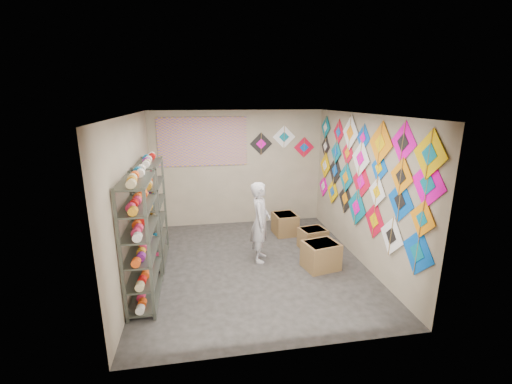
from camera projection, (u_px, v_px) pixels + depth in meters
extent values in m
plane|color=#292624|center=(253.00, 264.00, 6.29)|extent=(4.50, 4.50, 0.00)
plane|color=tan|center=(238.00, 169.00, 8.07)|extent=(4.00, 0.00, 4.00)
plane|color=tan|center=(286.00, 248.00, 3.80)|extent=(4.00, 0.00, 4.00)
plane|color=tan|center=(133.00, 200.00, 5.61)|extent=(0.00, 4.50, 4.50)
plane|color=tan|center=(361.00, 189.00, 6.26)|extent=(0.00, 4.50, 4.50)
plane|color=#6B645A|center=(253.00, 114.00, 5.58)|extent=(4.50, 4.50, 0.00)
cube|color=#4C5147|center=(141.00, 242.00, 4.94)|extent=(0.40, 1.10, 1.90)
cube|color=#4C5147|center=(152.00, 213.00, 6.18)|extent=(0.40, 1.10, 1.90)
cylinder|color=#F32C5D|center=(135.00, 250.00, 4.46)|extent=(0.12, 0.10, 0.12)
cylinder|color=#FF5113|center=(138.00, 244.00, 4.65)|extent=(0.12, 0.10, 0.12)
cylinder|color=orange|center=(140.00, 238.00, 4.83)|extent=(0.12, 0.10, 0.12)
cylinder|color=white|center=(142.00, 233.00, 5.01)|extent=(0.12, 0.10, 0.12)
cylinder|color=red|center=(144.00, 228.00, 5.19)|extent=(0.12, 0.10, 0.12)
cylinder|color=#822091|center=(145.00, 224.00, 5.37)|extent=(0.12, 0.10, 0.12)
cylinder|color=#DBC488|center=(148.00, 217.00, 5.70)|extent=(0.12, 0.10, 0.12)
cylinder|color=#116CA1|center=(150.00, 213.00, 5.88)|extent=(0.12, 0.10, 0.12)
cylinder|color=#F32C5D|center=(151.00, 210.00, 6.06)|extent=(0.12, 0.10, 0.12)
cylinder|color=#FF5113|center=(152.00, 206.00, 6.25)|extent=(0.12, 0.10, 0.12)
cylinder|color=orange|center=(154.00, 203.00, 6.43)|extent=(0.12, 0.10, 0.12)
cylinder|color=white|center=(155.00, 201.00, 6.61)|extent=(0.12, 0.10, 0.12)
cube|color=blue|center=(418.00, 252.00, 4.67)|extent=(0.02, 0.70, 0.70)
cube|color=white|center=(392.00, 236.00, 5.26)|extent=(0.03, 0.64, 0.64)
cube|color=red|center=(374.00, 220.00, 5.80)|extent=(0.01, 0.66, 0.66)
cube|color=#067490|center=(357.00, 207.00, 6.40)|extent=(0.02, 0.72, 0.72)
cube|color=black|center=(345.00, 198.00, 6.92)|extent=(0.02, 0.63, 0.63)
cube|color=#FFC500|center=(333.00, 191.00, 7.52)|extent=(0.04, 0.57, 0.57)
cube|color=#FC00BA|center=(323.00, 186.00, 8.11)|extent=(0.03, 0.52, 0.52)
cube|color=orange|center=(422.00, 219.00, 4.51)|extent=(0.03, 0.53, 0.53)
cube|color=blue|center=(400.00, 201.00, 5.02)|extent=(0.01, 0.66, 0.66)
cube|color=white|center=(377.00, 192.00, 5.63)|extent=(0.02, 0.52, 0.52)
cube|color=red|center=(361.00, 181.00, 6.21)|extent=(0.03, 0.68, 0.68)
cube|color=#067490|center=(346.00, 178.00, 6.81)|extent=(0.01, 0.61, 0.61)
cube|color=black|center=(335.00, 170.00, 7.37)|extent=(0.04, 0.67, 0.67)
cube|color=#FFC500|center=(325.00, 166.00, 7.90)|extent=(0.02, 0.60, 0.60)
cube|color=#FC00BA|center=(428.00, 184.00, 4.39)|extent=(0.02, 0.69, 0.69)
cube|color=orange|center=(401.00, 176.00, 4.94)|extent=(0.02, 0.57, 0.57)
cube|color=blue|center=(379.00, 168.00, 5.57)|extent=(0.03, 0.51, 0.51)
cube|color=white|center=(361.00, 158.00, 6.15)|extent=(0.03, 0.67, 0.67)
cube|color=red|center=(348.00, 153.00, 6.72)|extent=(0.02, 0.52, 0.52)
cube|color=#067490|center=(336.00, 152.00, 7.24)|extent=(0.03, 0.50, 0.50)
cube|color=black|center=(326.00, 146.00, 7.86)|extent=(0.03, 0.51, 0.51)
cube|color=#FFC500|center=(430.00, 154.00, 4.31)|extent=(0.03, 0.67, 0.67)
cube|color=#FC00BA|center=(403.00, 142.00, 4.88)|extent=(0.03, 0.62, 0.62)
cube|color=orange|center=(380.00, 143.00, 5.46)|extent=(0.03, 0.71, 0.71)
cube|color=blue|center=(363.00, 138.00, 6.06)|extent=(0.02, 0.50, 0.50)
cube|color=white|center=(350.00, 133.00, 6.52)|extent=(0.01, 0.68, 0.68)
cube|color=red|center=(339.00, 132.00, 7.10)|extent=(0.02, 0.53, 0.53)
cube|color=#067490|center=(326.00, 127.00, 7.76)|extent=(0.03, 0.52, 0.52)
cube|color=black|center=(261.00, 144.00, 8.00)|extent=(0.54, 0.02, 0.54)
cube|color=white|center=(284.00, 137.00, 8.05)|extent=(0.55, 0.02, 0.55)
cube|color=red|center=(304.00, 147.00, 8.20)|extent=(0.50, 0.02, 0.50)
cube|color=#7850AD|center=(203.00, 142.00, 7.75)|extent=(2.00, 0.01, 1.10)
imported|color=silver|center=(260.00, 222.00, 6.30)|extent=(0.73, 0.63, 1.51)
cube|color=brown|center=(321.00, 255.00, 6.11)|extent=(0.67, 0.60, 0.49)
cube|color=brown|center=(313.00, 238.00, 6.94)|extent=(0.58, 0.51, 0.41)
cube|color=brown|center=(285.00, 224.00, 7.66)|extent=(0.54, 0.58, 0.47)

